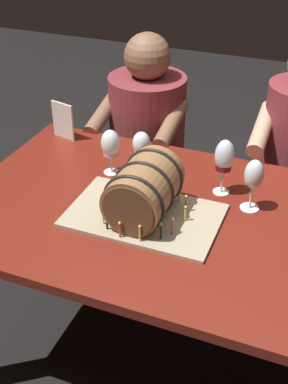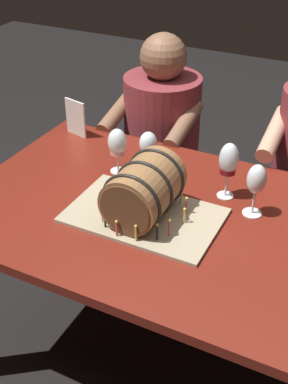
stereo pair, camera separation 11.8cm
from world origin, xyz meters
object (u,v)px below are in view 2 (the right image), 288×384
(wine_glass_rose, at_px, (117,144))
(wine_glass_white, at_px, (148,145))
(barrel_cake, at_px, (144,193))
(wine_glass_red, at_px, (229,161))
(wine_glass_empty, at_px, (256,181))
(dining_table, at_px, (165,237))
(menu_card, at_px, (76,118))
(person_seated_left, at_px, (161,154))

(wine_glass_rose, xyz_separation_m, wine_glass_white, (0.10, 0.05, -0.01))
(barrel_cake, distance_m, wine_glass_white, 0.30)
(barrel_cake, height_order, wine_glass_red, barrel_cake)
(barrel_cake, bearing_deg, wine_glass_empty, 29.55)
(wine_glass_red, distance_m, wine_glass_empty, 0.13)
(dining_table, relative_size, wine_glass_red, 6.84)
(barrel_cake, xyz_separation_m, menu_card, (-0.54, 0.42, -0.01))
(menu_card, bearing_deg, wine_glass_white, -5.59)
(person_seated_left, bearing_deg, wine_glass_empty, -43.99)
(barrel_cake, xyz_separation_m, wine_glass_red, (0.20, 0.24, 0.05))
(wine_glass_empty, height_order, wine_glass_white, wine_glass_empty)
(wine_glass_rose, height_order, menu_card, wine_glass_rose)
(wine_glass_red, bearing_deg, dining_table, -127.50)
(barrel_cake, xyz_separation_m, wine_glass_rose, (-0.22, 0.22, 0.02))
(dining_table, bearing_deg, wine_glass_empty, 25.88)
(dining_table, relative_size, wine_glass_empty, 7.59)
(dining_table, bearing_deg, barrel_cake, -136.71)
(wine_glass_red, relative_size, person_seated_left, 0.19)
(wine_glass_rose, distance_m, person_seated_left, 0.65)
(person_seated_left, bearing_deg, barrel_cake, -69.18)
(dining_table, bearing_deg, menu_card, 148.69)
(wine_glass_empty, bearing_deg, wine_glass_rose, 175.66)
(dining_table, height_order, wine_glass_rose, wine_glass_rose)
(wine_glass_rose, relative_size, wine_glass_empty, 0.95)
(person_seated_left, bearing_deg, wine_glass_white, -70.80)
(barrel_cake, relative_size, wine_glass_red, 2.40)
(dining_table, height_order, wine_glass_white, wine_glass_white)
(person_seated_left, bearing_deg, menu_card, -124.15)
(barrel_cake, relative_size, wine_glass_white, 3.05)
(wine_glass_red, height_order, wine_glass_white, wine_glass_red)
(dining_table, bearing_deg, person_seated_left, 116.02)
(dining_table, xyz_separation_m, wine_glass_rose, (-0.28, 0.17, 0.22))
(wine_glass_empty, bearing_deg, menu_card, 164.70)
(dining_table, height_order, barrel_cake, barrel_cake)
(barrel_cake, bearing_deg, person_seated_left, 110.82)
(wine_glass_white, xyz_separation_m, person_seated_left, (-0.17, 0.50, -0.33))
(dining_table, relative_size, wine_glass_white, 8.69)
(wine_glass_red, distance_m, wine_glass_rose, 0.43)
(wine_glass_rose, bearing_deg, wine_glass_red, 2.81)
(menu_card, bearing_deg, dining_table, -18.44)
(wine_glass_white, bearing_deg, wine_glass_rose, -152.05)
(wine_glass_red, relative_size, wine_glass_rose, 1.17)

